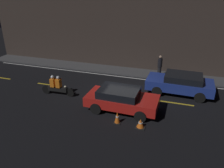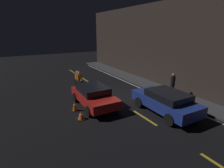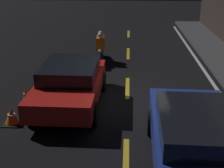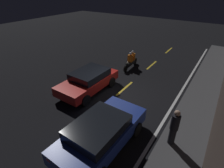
{
  "view_description": "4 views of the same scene",
  "coord_description": "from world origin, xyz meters",
  "px_view_note": "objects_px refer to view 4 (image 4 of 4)",
  "views": [
    {
      "loc": [
        3.38,
        -12.43,
        6.45
      ],
      "look_at": [
        -0.56,
        -0.4,
        0.91
      ],
      "focal_mm": 35.0,
      "sensor_mm": 36.0,
      "label": 1
    },
    {
      "loc": [
        10.35,
        -6.06,
        4.78
      ],
      "look_at": [
        -1.02,
        0.44,
        0.74
      ],
      "focal_mm": 28.0,
      "sensor_mm": 36.0,
      "label": 2
    },
    {
      "loc": [
        9.39,
        -0.0,
        4.21
      ],
      "look_at": [
        1.05,
        -0.45,
        0.93
      ],
      "focal_mm": 50.0,
      "sensor_mm": 36.0,
      "label": 3
    },
    {
      "loc": [
        7.55,
        4.7,
        5.91
      ],
      "look_at": [
        0.67,
        0.11,
        1.16
      ],
      "focal_mm": 28.0,
      "sensor_mm": 36.0,
      "label": 4
    }
  ],
  "objects_px": {
    "taxi_red": "(89,80)",
    "motorcycle": "(131,60)",
    "traffic_cone_mid": "(57,90)",
    "sedan_blue": "(101,132)",
    "pedestrian": "(174,127)",
    "traffic_cone_near": "(71,81)"
  },
  "relations": [
    {
      "from": "traffic_cone_near",
      "to": "pedestrian",
      "type": "bearing_deg",
      "value": 79.71
    },
    {
      "from": "traffic_cone_mid",
      "to": "pedestrian",
      "type": "distance_m",
      "value": 7.13
    },
    {
      "from": "taxi_red",
      "to": "motorcycle",
      "type": "height_order",
      "value": "motorcycle"
    },
    {
      "from": "traffic_cone_near",
      "to": "taxi_red",
      "type": "bearing_deg",
      "value": 97.69
    },
    {
      "from": "sedan_blue",
      "to": "pedestrian",
      "type": "height_order",
      "value": "pedestrian"
    },
    {
      "from": "motorcycle",
      "to": "traffic_cone_near",
      "type": "xyz_separation_m",
      "value": [
        4.72,
        -1.92,
        -0.31
      ]
    },
    {
      "from": "motorcycle",
      "to": "traffic_cone_near",
      "type": "distance_m",
      "value": 5.1
    },
    {
      "from": "motorcycle",
      "to": "traffic_cone_near",
      "type": "height_order",
      "value": "motorcycle"
    },
    {
      "from": "sedan_blue",
      "to": "motorcycle",
      "type": "distance_m",
      "value": 8.12
    },
    {
      "from": "sedan_blue",
      "to": "pedestrian",
      "type": "distance_m",
      "value": 2.91
    },
    {
      "from": "taxi_red",
      "to": "motorcycle",
      "type": "xyz_separation_m",
      "value": [
        -4.53,
        0.55,
        -0.09
      ]
    },
    {
      "from": "taxi_red",
      "to": "traffic_cone_mid",
      "type": "bearing_deg",
      "value": -44.06
    },
    {
      "from": "sedan_blue",
      "to": "traffic_cone_mid",
      "type": "bearing_deg",
      "value": 71.66
    },
    {
      "from": "traffic_cone_mid",
      "to": "pedestrian",
      "type": "relative_size",
      "value": 0.29
    },
    {
      "from": "traffic_cone_near",
      "to": "traffic_cone_mid",
      "type": "distance_m",
      "value": 1.23
    },
    {
      "from": "traffic_cone_near",
      "to": "sedan_blue",
      "type": "bearing_deg",
      "value": 57.98
    },
    {
      "from": "sedan_blue",
      "to": "motorcycle",
      "type": "relative_size",
      "value": 1.87
    },
    {
      "from": "taxi_red",
      "to": "traffic_cone_mid",
      "type": "height_order",
      "value": "taxi_red"
    },
    {
      "from": "taxi_red",
      "to": "traffic_cone_mid",
      "type": "xyz_separation_m",
      "value": [
        1.41,
        -1.41,
        -0.48
      ]
    },
    {
      "from": "traffic_cone_mid",
      "to": "motorcycle",
      "type": "bearing_deg",
      "value": 161.81
    },
    {
      "from": "pedestrian",
      "to": "taxi_red",
      "type": "bearing_deg",
      "value": -104.49
    },
    {
      "from": "sedan_blue",
      "to": "taxi_red",
      "type": "bearing_deg",
      "value": 48.11
    }
  ]
}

